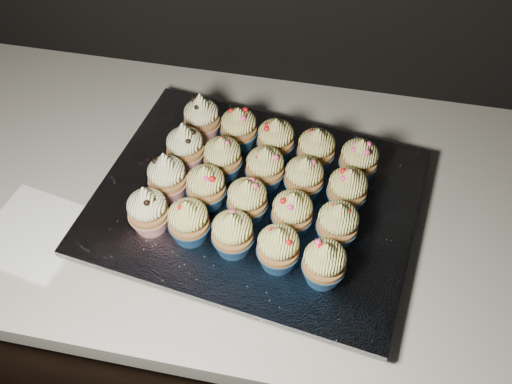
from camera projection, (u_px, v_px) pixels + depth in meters
cabinet at (224, 313)px, 1.35m from camera, size 2.40×0.60×0.86m
worktop at (212, 193)px, 1.00m from camera, size 2.44×0.64×0.04m
napkin at (33, 232)px, 0.92m from camera, size 0.18×0.18×0.00m
baking_tray at (256, 207)px, 0.94m from camera, size 0.51×0.42×0.02m
foil_lining at (256, 201)px, 0.93m from camera, size 0.56×0.46×0.01m
cupcake_0 at (148, 210)px, 0.86m from camera, size 0.06×0.06×0.10m
cupcake_1 at (189, 221)px, 0.84m from camera, size 0.06×0.06×0.08m
cupcake_2 at (233, 233)px, 0.83m from camera, size 0.06×0.06×0.08m
cupcake_3 at (278, 248)px, 0.81m from camera, size 0.06×0.06×0.08m
cupcake_4 at (324, 263)px, 0.80m from camera, size 0.06×0.06×0.08m
cupcake_5 at (167, 177)px, 0.90m from camera, size 0.06×0.06×0.10m
cupcake_6 at (206, 186)px, 0.89m from camera, size 0.06×0.06×0.08m
cupcake_7 at (247, 200)px, 0.87m from camera, size 0.06×0.06×0.08m
cupcake_8 at (292, 213)px, 0.85m from camera, size 0.06×0.06×0.08m
cupcake_9 at (338, 224)px, 0.84m from camera, size 0.06×0.06×0.08m
cupcake_10 at (185, 147)px, 0.94m from camera, size 0.06×0.06×0.10m
cupcake_11 at (223, 158)px, 0.93m from camera, size 0.06×0.06×0.08m
cupcake_12 at (265, 168)px, 0.91m from camera, size 0.06×0.06×0.08m
cupcake_13 at (304, 178)px, 0.90m from camera, size 0.06×0.06×0.08m
cupcake_14 at (347, 189)px, 0.88m from camera, size 0.06×0.06×0.08m
cupcake_15 at (202, 118)px, 0.98m from camera, size 0.06×0.06×0.10m
cupcake_16 at (239, 128)px, 0.97m from camera, size 0.06×0.06×0.08m
cupcake_17 at (276, 139)px, 0.95m from camera, size 0.06×0.06×0.08m
cupcake_18 at (316, 149)px, 0.94m from camera, size 0.06×0.06×0.08m
cupcake_19 at (359, 160)px, 0.92m from camera, size 0.06×0.06×0.08m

